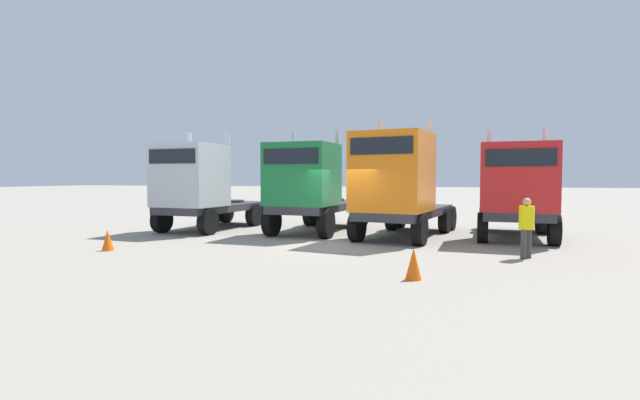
{
  "coord_description": "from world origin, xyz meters",
  "views": [
    {
      "loc": [
        3.53,
        -15.39,
        2.22
      ],
      "look_at": [
        -1.57,
        3.18,
        1.31
      ],
      "focal_mm": 26.48,
      "sensor_mm": 36.0,
      "label": 1
    }
  ],
  "objects_px": {
    "semi_truck_orange": "(398,185)",
    "traffic_cone_near": "(108,240)",
    "traffic_cone_mid": "(414,264)",
    "visitor_in_hivis": "(526,224)",
    "semi_truck_red": "(517,190)",
    "semi_truck_silver": "(200,187)",
    "semi_truck_green": "(310,188)"
  },
  "relations": [
    {
      "from": "semi_truck_silver",
      "to": "semi_truck_orange",
      "type": "xyz_separation_m",
      "value": [
        8.2,
        -0.57,
        0.14
      ]
    },
    {
      "from": "semi_truck_red",
      "to": "traffic_cone_mid",
      "type": "xyz_separation_m",
      "value": [
        -3.03,
        -7.58,
        -1.43
      ]
    },
    {
      "from": "semi_truck_red",
      "to": "semi_truck_green",
      "type": "bearing_deg",
      "value": -85.31
    },
    {
      "from": "semi_truck_orange",
      "to": "visitor_in_hivis",
      "type": "distance_m",
      "value": 5.03
    },
    {
      "from": "semi_truck_orange",
      "to": "semi_truck_silver",
      "type": "bearing_deg",
      "value": -82.97
    },
    {
      "from": "visitor_in_hivis",
      "to": "traffic_cone_near",
      "type": "xyz_separation_m",
      "value": [
        -12.07,
        -1.82,
        -0.65
      ]
    },
    {
      "from": "semi_truck_silver",
      "to": "visitor_in_hivis",
      "type": "relative_size",
      "value": 3.71
    },
    {
      "from": "semi_truck_silver",
      "to": "semi_truck_green",
      "type": "bearing_deg",
      "value": 99.64
    },
    {
      "from": "semi_truck_green",
      "to": "traffic_cone_mid",
      "type": "distance_m",
      "value": 8.94
    },
    {
      "from": "semi_truck_green",
      "to": "semi_truck_red",
      "type": "distance_m",
      "value": 7.6
    },
    {
      "from": "semi_truck_silver",
      "to": "semi_truck_red",
      "type": "xyz_separation_m",
      "value": [
        12.28,
        0.37,
        -0.05
      ]
    },
    {
      "from": "traffic_cone_mid",
      "to": "traffic_cone_near",
      "type": "bearing_deg",
      "value": 169.53
    },
    {
      "from": "semi_truck_orange",
      "to": "semi_truck_red",
      "type": "relative_size",
      "value": 1.13
    },
    {
      "from": "semi_truck_silver",
      "to": "semi_truck_orange",
      "type": "height_order",
      "value": "semi_truck_orange"
    },
    {
      "from": "semi_truck_green",
      "to": "visitor_in_hivis",
      "type": "distance_m",
      "value": 8.42
    },
    {
      "from": "semi_truck_silver",
      "to": "semi_truck_green",
      "type": "relative_size",
      "value": 0.94
    },
    {
      "from": "semi_truck_red",
      "to": "traffic_cone_near",
      "type": "xyz_separation_m",
      "value": [
        -12.32,
        -5.86,
        -1.46
      ]
    },
    {
      "from": "semi_truck_green",
      "to": "visitor_in_hivis",
      "type": "relative_size",
      "value": 3.97
    },
    {
      "from": "semi_truck_silver",
      "to": "traffic_cone_near",
      "type": "relative_size",
      "value": 9.78
    },
    {
      "from": "semi_truck_silver",
      "to": "semi_truck_green",
      "type": "height_order",
      "value": "semi_truck_silver"
    },
    {
      "from": "semi_truck_green",
      "to": "traffic_cone_mid",
      "type": "height_order",
      "value": "semi_truck_green"
    },
    {
      "from": "visitor_in_hivis",
      "to": "traffic_cone_mid",
      "type": "bearing_deg",
      "value": -94.22
    },
    {
      "from": "visitor_in_hivis",
      "to": "semi_truck_red",
      "type": "bearing_deg",
      "value": 120.35
    },
    {
      "from": "traffic_cone_near",
      "to": "semi_truck_silver",
      "type": "bearing_deg",
      "value": 89.6
    },
    {
      "from": "semi_truck_green",
      "to": "semi_truck_red",
      "type": "relative_size",
      "value": 1.12
    },
    {
      "from": "semi_truck_orange",
      "to": "traffic_cone_near",
      "type": "height_order",
      "value": "semi_truck_orange"
    },
    {
      "from": "semi_truck_orange",
      "to": "traffic_cone_near",
      "type": "bearing_deg",
      "value": -48.16
    },
    {
      "from": "semi_truck_orange",
      "to": "visitor_in_hivis",
      "type": "height_order",
      "value": "semi_truck_orange"
    },
    {
      "from": "traffic_cone_near",
      "to": "traffic_cone_mid",
      "type": "height_order",
      "value": "traffic_cone_mid"
    },
    {
      "from": "visitor_in_hivis",
      "to": "semi_truck_green",
      "type": "bearing_deg",
      "value": -174.68
    },
    {
      "from": "semi_truck_red",
      "to": "visitor_in_hivis",
      "type": "relative_size",
      "value": 3.55
    },
    {
      "from": "visitor_in_hivis",
      "to": "semi_truck_silver",
      "type": "bearing_deg",
      "value": -163.06
    }
  ]
}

